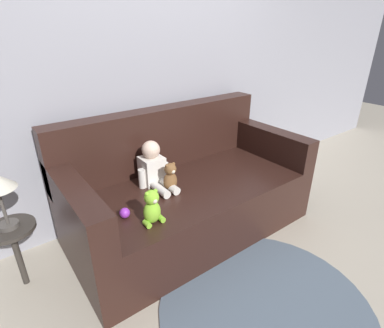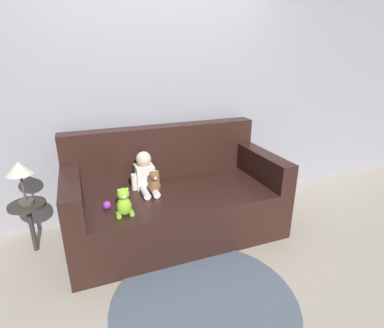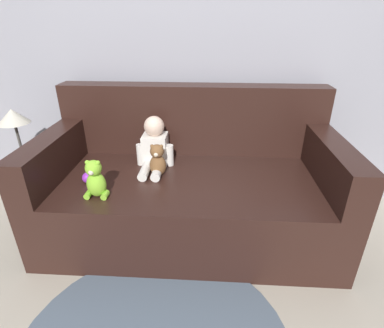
{
  "view_description": "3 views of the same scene",
  "coord_description": "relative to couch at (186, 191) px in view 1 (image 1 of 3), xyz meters",
  "views": [
    {
      "loc": [
        -1.28,
        -1.73,
        1.63
      ],
      "look_at": [
        0.01,
        -0.01,
        0.62
      ],
      "focal_mm": 28.0,
      "sensor_mm": 36.0,
      "label": 1
    },
    {
      "loc": [
        -0.79,
        -2.44,
        1.68
      ],
      "look_at": [
        0.15,
        -0.03,
        0.72
      ],
      "focal_mm": 28.0,
      "sensor_mm": 36.0,
      "label": 2
    },
    {
      "loc": [
        0.13,
        -1.8,
        1.43
      ],
      "look_at": [
        0.03,
        -0.13,
        0.61
      ],
      "focal_mm": 28.0,
      "sensor_mm": 36.0,
      "label": 3
    }
  ],
  "objects": [
    {
      "name": "floor_rug",
      "position": [
        -0.1,
        -1.0,
        -0.33
      ],
      "size": [
        1.34,
        1.34,
        0.01
      ],
      "color": "slate",
      "rests_on": "ground_plane"
    },
    {
      "name": "wall_back",
      "position": [
        0.0,
        0.51,
        0.96
      ],
      "size": [
        8.0,
        0.05,
        2.6
      ],
      "color": "#93939E",
      "rests_on": "ground_plane"
    },
    {
      "name": "toy_ball",
      "position": [
        -0.65,
        -0.21,
        0.16
      ],
      "size": [
        0.07,
        0.07,
        0.07
      ],
      "color": "purple",
      "rests_on": "couch"
    },
    {
      "name": "teddy_bear_brown",
      "position": [
        -0.21,
        -0.09,
        0.24
      ],
      "size": [
        0.11,
        0.1,
        0.23
      ],
      "color": "brown",
      "rests_on": "couch"
    },
    {
      "name": "person_baby",
      "position": [
        -0.26,
        0.07,
        0.27
      ],
      "size": [
        0.27,
        0.37,
        0.36
      ],
      "color": "white",
      "rests_on": "couch"
    },
    {
      "name": "ground_plane",
      "position": [
        0.0,
        -0.06,
        -0.34
      ],
      "size": [
        12.0,
        12.0,
        0.0
      ],
      "primitive_type": "plane",
      "color": "#B7AD99"
    },
    {
      "name": "plush_toy_side",
      "position": [
        -0.53,
        -0.37,
        0.24
      ],
      "size": [
        0.14,
        0.11,
        0.24
      ],
      "color": "#8CD133",
      "rests_on": "couch"
    },
    {
      "name": "couch",
      "position": [
        0.0,
        0.0,
        0.0
      ],
      "size": [
        1.97,
        0.98,
        0.99
      ],
      "color": "black",
      "rests_on": "ground_plane"
    },
    {
      "name": "side_table",
      "position": [
        -1.28,
        0.13,
        0.3
      ],
      "size": [
        0.3,
        0.3,
        0.85
      ],
      "color": "#332D28",
      "rests_on": "ground_plane"
    }
  ]
}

